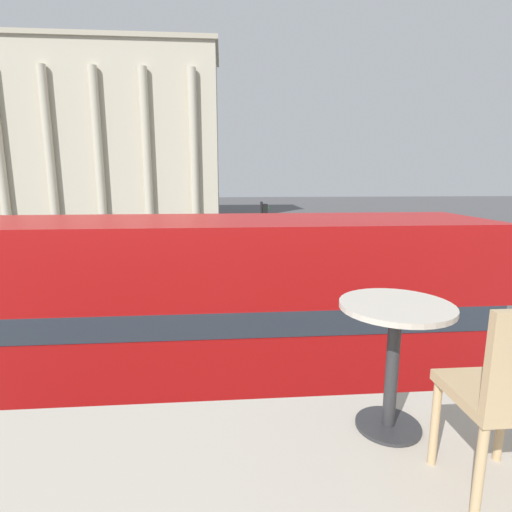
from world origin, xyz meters
TOP-DOWN VIEW (x-y plane):
  - double_decker_bus at (-0.28, 5.25)m, footprint 11.18×2.74m
  - cafe_dining_table at (1.19, -0.35)m, footprint 0.60×0.60m
  - cafe_chair_0 at (1.45, -0.89)m, footprint 0.40×0.40m
  - plaza_building_left at (-12.73, 47.72)m, footprint 25.52×11.53m
  - traffic_light_near at (-1.02, 10.37)m, footprint 0.42×0.24m
  - traffic_light_mid at (2.11, 16.06)m, footprint 0.42×0.24m
  - pedestrian_blue at (-3.63, 26.61)m, footprint 0.32×0.32m
  - pedestrian_yellow at (-1.88, 33.25)m, footprint 0.32×0.32m
  - pedestrian_white at (5.28, 15.86)m, footprint 0.32×0.32m
  - pedestrian_red at (2.96, 22.21)m, footprint 0.32×0.32m

SIDE VIEW (x-z plane):
  - pedestrian_yellow at x=-1.88m, z-range 0.13..1.84m
  - pedestrian_red at x=2.96m, z-range 0.14..1.95m
  - pedestrian_white at x=5.28m, z-range 0.14..1.95m
  - pedestrian_blue at x=-3.63m, z-range 0.15..1.97m
  - traffic_light_near at x=-1.02m, z-range 0.54..3.98m
  - double_decker_bus at x=-0.28m, z-range 0.24..4.46m
  - traffic_light_mid at x=2.11m, z-range 0.59..4.49m
  - cafe_chair_0 at x=1.45m, z-range 3.67..4.58m
  - cafe_dining_table at x=1.19m, z-range 3.78..4.51m
  - plaza_building_left at x=-12.73m, z-range 0.00..19.46m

